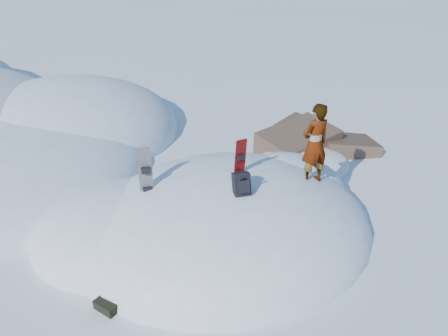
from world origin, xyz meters
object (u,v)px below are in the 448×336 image
object	(u,v)px
snowboard_red	(240,167)
snowboard_dark	(146,182)
backpack	(242,184)
person	(315,144)

from	to	relation	value
snowboard_red	snowboard_dark	distance (m)	2.09
backpack	snowboard_red	bearing A→B (deg)	76.32
backpack	snowboard_dark	bearing A→B (deg)	153.20
snowboard_red	backpack	size ratio (longest dim) A/B	2.45
backpack	person	bearing A→B (deg)	17.04
snowboard_red	backpack	xyz separation A→B (m)	(-0.24, -0.76, 0.01)
snowboard_dark	person	world-z (taller)	person
backpack	person	distance (m)	2.01
snowboard_dark	snowboard_red	bearing A→B (deg)	-3.80
snowboard_dark	person	distance (m)	3.83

